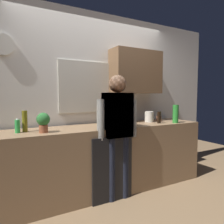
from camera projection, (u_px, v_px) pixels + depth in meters
ground_plane at (117, 198)px, 2.77m from camera, size 8.00×8.00×0.00m
kitchen_counter at (107, 158)px, 2.99m from camera, size 2.97×0.64×0.92m
dishwasher_panel at (113, 169)px, 2.66m from camera, size 0.56×0.02×0.83m
back_wall_assembly at (99, 94)px, 3.31m from camera, size 4.57×0.42×2.60m
coffee_maker at (123, 116)px, 2.90m from camera, size 0.20×0.20×0.33m
bottle_olive_oil at (25, 121)px, 2.47m from camera, size 0.06×0.06×0.25m
bottle_clear_soda at (176, 114)px, 3.28m from camera, size 0.09×0.09×0.28m
bottle_dark_sauce at (159, 117)px, 3.23m from camera, size 0.06×0.06×0.18m
bottle_amber_beer at (107, 116)px, 3.20m from camera, size 0.06×0.06×0.23m
cup_terracotta_mug at (159, 119)px, 3.46m from camera, size 0.08×0.08×0.09m
potted_plant at (43, 121)px, 2.41m from camera, size 0.15×0.15×0.23m
dish_soap at (17, 126)px, 2.40m from camera, size 0.06×0.06×0.18m
storage_canister at (149, 117)px, 3.38m from camera, size 0.14×0.14×0.17m
person_at_sink at (118, 127)px, 2.69m from camera, size 0.57×0.22×1.60m
person_guest at (118, 127)px, 2.69m from camera, size 0.57×0.22×1.60m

